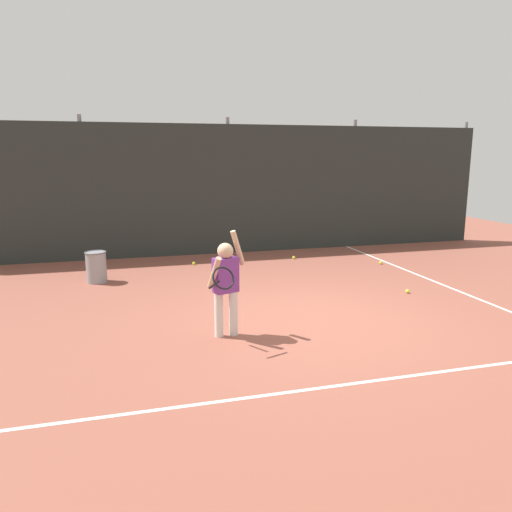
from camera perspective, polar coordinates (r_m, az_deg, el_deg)
name	(u,v)px	position (r m, az deg, el deg)	size (l,w,h in m)	color
ground_plane	(305,318)	(7.10, 5.72, -7.10)	(20.00, 20.00, 0.00)	brown
court_line_baseline	(378,380)	(5.38, 13.88, -13.72)	(9.00, 0.05, 0.00)	white
court_line_sideline	(444,285)	(9.38, 20.86, -3.17)	(0.05, 9.00, 0.00)	white
back_fence_windscreen	(229,190)	(11.50, -3.16, 7.61)	(12.94, 0.08, 2.94)	#282D2B
fence_post_1	(84,189)	(11.31, -19.19, 7.30)	(0.09, 0.09, 3.09)	slate
fence_post_2	(228,186)	(11.55, -3.23, 8.00)	(0.09, 0.09, 3.09)	slate
fence_post_3	(353,184)	(12.61, 11.07, 8.11)	(0.09, 0.09, 3.09)	slate
fence_post_4	(461,182)	(14.31, 22.58, 7.84)	(0.09, 0.09, 3.09)	slate
tennis_player	(226,281)	(6.18, -3.52, -2.90)	(0.57, 0.74, 1.35)	silver
ball_hopper	(96,267)	(9.38, -17.92, -1.17)	(0.38, 0.38, 0.56)	gray
tennis_ball_0	(381,263)	(10.75, 14.16, -0.75)	(0.07, 0.07, 0.07)	#CCE033
tennis_ball_1	(194,263)	(10.44, -7.18, -0.85)	(0.07, 0.07, 0.07)	#CCE033
tennis_ball_2	(407,291)	(8.65, 17.04, -3.90)	(0.07, 0.07, 0.07)	#CCE033
tennis_ball_3	(294,258)	(10.97, 4.37, -0.18)	(0.07, 0.07, 0.07)	#CCE033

